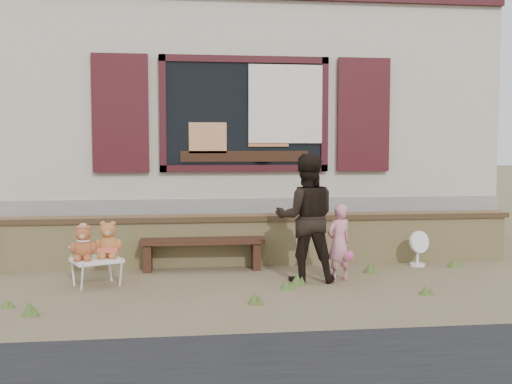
{
  "coord_description": "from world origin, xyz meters",
  "views": [
    {
      "loc": [
        -0.92,
        -6.89,
        1.58
      ],
      "look_at": [
        0.0,
        0.6,
        1.0
      ],
      "focal_mm": 42.0,
      "sensor_mm": 36.0,
      "label": 1
    }
  ],
  "objects": [
    {
      "name": "child",
      "position": [
        0.89,
        -0.12,
        0.45
      ],
      "size": [
        0.39,
        0.33,
        0.9
      ],
      "primitive_type": "imported",
      "rotation": [
        0.0,
        0.0,
        3.57
      ],
      "color": "pink",
      "rests_on": "ground"
    },
    {
      "name": "adult",
      "position": [
        0.5,
        -0.09,
        0.75
      ],
      "size": [
        0.78,
        0.64,
        1.49
      ],
      "primitive_type": "imported",
      "rotation": [
        0.0,
        0.0,
        3.03
      ],
      "color": "black",
      "rests_on": "ground"
    },
    {
      "name": "teddy_bear_left",
      "position": [
        -2.02,
        -0.09,
        0.51
      ],
      "size": [
        0.37,
        0.35,
        0.4
      ],
      "primitive_type": null,
      "rotation": [
        0.0,
        0.0,
        0.42
      ],
      "color": "brown",
      "rests_on": "folding_chair"
    },
    {
      "name": "folding_chair",
      "position": [
        -1.9,
        -0.04,
        0.28
      ],
      "size": [
        0.65,
        0.62,
        0.31
      ],
      "rotation": [
        0.0,
        0.0,
        0.42
      ],
      "color": "silver",
      "rests_on": "ground"
    },
    {
      "name": "shopfront",
      "position": [
        0.0,
        4.49,
        2.0
      ],
      "size": [
        8.04,
        5.13,
        4.0
      ],
      "color": "#ABA18A",
      "rests_on": "ground"
    },
    {
      "name": "bench",
      "position": [
        -0.68,
        0.69,
        0.29
      ],
      "size": [
        1.58,
        0.35,
        0.4
      ],
      "rotation": [
        0.0,
        0.0,
        -0.01
      ],
      "color": "black",
      "rests_on": "ground"
    },
    {
      "name": "ground",
      "position": [
        0.0,
        0.0,
        0.0
      ],
      "size": [
        80.0,
        80.0,
        0.0
      ],
      "primitive_type": "plane",
      "color": "brown",
      "rests_on": "ground"
    },
    {
      "name": "fan_right",
      "position": [
        2.15,
        0.6,
        0.24
      ],
      "size": [
        0.3,
        0.2,
        0.47
      ],
      "rotation": [
        0.0,
        0.0,
        0.32
      ],
      "color": "white",
      "rests_on": "ground"
    },
    {
      "name": "brick_wall",
      "position": [
        0.0,
        1.0,
        0.34
      ],
      "size": [
        7.1,
        0.36,
        0.67
      ],
      "color": "tan",
      "rests_on": "ground"
    },
    {
      "name": "grass_tufts",
      "position": [
        0.28,
        -0.4,
        0.06
      ],
      "size": [
        5.39,
        1.83,
        0.13
      ],
      "color": "#435B24",
      "rests_on": "ground"
    },
    {
      "name": "teddy_bear_right",
      "position": [
        -1.77,
        0.02,
        0.53
      ],
      "size": [
        0.39,
        0.37,
        0.42
      ],
      "primitive_type": null,
      "rotation": [
        0.0,
        0.0,
        0.42
      ],
      "color": "#98592A",
      "rests_on": "folding_chair"
    }
  ]
}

